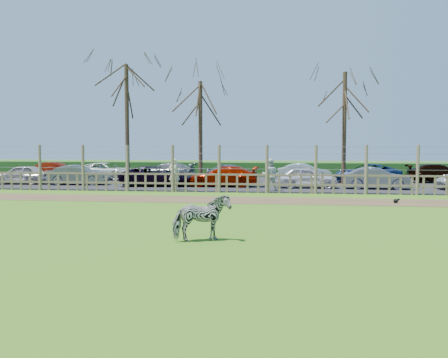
# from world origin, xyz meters

# --- Properties ---
(ground) EXTENTS (120.00, 120.00, 0.00)m
(ground) POSITION_xyz_m (0.00, 0.00, 0.00)
(ground) COLOR olive
(ground) RESTS_ON ground
(dirt_strip) EXTENTS (34.00, 2.80, 0.01)m
(dirt_strip) POSITION_xyz_m (0.00, 4.50, 0.01)
(dirt_strip) COLOR brown
(dirt_strip) RESTS_ON ground
(asphalt) EXTENTS (44.00, 13.00, 0.04)m
(asphalt) POSITION_xyz_m (0.00, 14.50, 0.02)
(asphalt) COLOR #232326
(asphalt) RESTS_ON ground
(hedge) EXTENTS (46.00, 2.00, 1.10)m
(hedge) POSITION_xyz_m (0.00, 21.50, 0.55)
(hedge) COLOR #1E4716
(hedge) RESTS_ON ground
(fence) EXTENTS (30.16, 0.16, 2.50)m
(fence) POSITION_xyz_m (0.00, 8.00, 0.80)
(fence) COLOR brown
(fence) RESTS_ON ground
(tree_left) EXTENTS (4.80, 4.80, 7.88)m
(tree_left) POSITION_xyz_m (-6.50, 12.50, 5.62)
(tree_left) COLOR #3D2B1E
(tree_left) RESTS_ON ground
(tree_mid) EXTENTS (4.80, 4.80, 6.83)m
(tree_mid) POSITION_xyz_m (-2.00, 13.50, 4.87)
(tree_mid) COLOR #3D2B1E
(tree_mid) RESTS_ON ground
(tree_right) EXTENTS (4.80, 4.80, 7.35)m
(tree_right) POSITION_xyz_m (7.00, 14.00, 5.24)
(tree_right) COLOR #3D2B1E
(tree_right) RESTS_ON ground
(zebra) EXTENTS (1.62, 1.22, 1.24)m
(zebra) POSITION_xyz_m (1.45, -5.21, 0.62)
(zebra) COLOR gray
(zebra) RESTS_ON ground
(visitor_a) EXTENTS (0.64, 0.42, 1.72)m
(visitor_a) POSITION_xyz_m (-2.58, 8.68, 0.90)
(visitor_a) COLOR beige
(visitor_a) RESTS_ON asphalt
(visitor_b) EXTENTS (0.92, 0.77, 1.72)m
(visitor_b) POSITION_xyz_m (2.62, 8.88, 0.90)
(visitor_b) COLOR silver
(visitor_b) RESTS_ON asphalt
(crow) EXTENTS (0.26, 0.20, 0.22)m
(crow) POSITION_xyz_m (8.23, 4.23, 0.11)
(crow) COLOR black
(crow) RESTS_ON ground
(car_0) EXTENTS (3.64, 1.74, 1.20)m
(car_0) POSITION_xyz_m (-13.05, 11.36, 0.64)
(car_0) COLOR #BEB3B7
(car_0) RESTS_ON asphalt
(car_1) EXTENTS (3.77, 1.69, 1.20)m
(car_1) POSITION_xyz_m (-9.28, 11.36, 0.64)
(car_1) COLOR #5A6061
(car_1) RESTS_ON asphalt
(car_2) EXTENTS (4.47, 2.34, 1.20)m
(car_2) POSITION_xyz_m (-4.25, 11.02, 0.64)
(car_2) COLOR black
(car_2) RESTS_ON asphalt
(car_3) EXTENTS (4.14, 1.69, 1.20)m
(car_3) POSITION_xyz_m (-0.24, 11.23, 0.64)
(car_3) COLOR #921200
(car_3) RESTS_ON asphalt
(car_4) EXTENTS (3.57, 1.53, 1.20)m
(car_4) POSITION_xyz_m (4.62, 10.92, 0.64)
(car_4) COLOR silver
(car_4) RESTS_ON asphalt
(car_5) EXTENTS (3.70, 1.45, 1.20)m
(car_5) POSITION_xyz_m (8.51, 10.83, 0.64)
(car_5) COLOR slate
(car_5) RESTS_ON asphalt
(car_7) EXTENTS (3.75, 1.64, 1.20)m
(car_7) POSITION_xyz_m (-13.07, 16.13, 0.64)
(car_7) COLOR maroon
(car_7) RESTS_ON asphalt
(car_8) EXTENTS (4.55, 2.56, 1.20)m
(car_8) POSITION_xyz_m (-9.24, 15.88, 0.64)
(car_8) COLOR silver
(car_8) RESTS_ON asphalt
(car_9) EXTENTS (4.17, 1.77, 1.20)m
(car_9) POSITION_xyz_m (-4.95, 16.15, 0.64)
(car_9) COLOR slate
(car_9) RESTS_ON asphalt
(car_10) EXTENTS (3.64, 1.76, 1.20)m
(car_10) POSITION_xyz_m (-0.25, 15.71, 0.64)
(car_10) COLOR #525763
(car_10) RESTS_ON asphalt
(car_11) EXTENTS (3.65, 1.30, 1.20)m
(car_11) POSITION_xyz_m (4.64, 16.09, 0.64)
(car_11) COLOR #ADBFB5
(car_11) RESTS_ON asphalt
(car_12) EXTENTS (4.39, 2.16, 1.20)m
(car_12) POSITION_xyz_m (8.63, 15.64, 0.64)
(car_12) COLOR #0F254F
(car_12) RESTS_ON asphalt
(car_13) EXTENTS (4.25, 1.99, 1.20)m
(car_13) POSITION_xyz_m (13.29, 15.96, 0.64)
(car_13) COLOR black
(car_13) RESTS_ON asphalt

